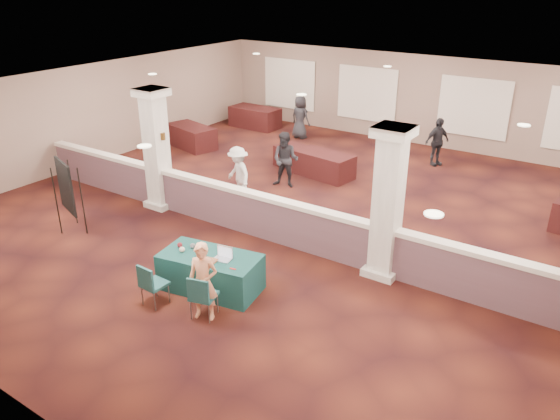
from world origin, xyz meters
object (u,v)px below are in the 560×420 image
Objects in this scene: conf_chair_side at (151,282)px; far_table_back_left at (255,117)px; far_table_front_center at (324,165)px; attendee_d at (300,117)px; attendee_c at (437,142)px; far_table_back_center at (300,159)px; far_table_front_left at (191,137)px; conf_chair_main at (201,294)px; near_table at (211,272)px; easel_board at (66,187)px; attendee_b at (238,174)px; attendee_a at (286,160)px; woman at (203,282)px.

conf_chair_side reaches higher than far_table_back_left.
far_table_front_center is 1.14× the size of attendee_d.
far_table_back_center is at bearing 159.46° from attendee_c.
far_table_front_left is 1.19× the size of attendee_d.
far_table_front_left is (-7.44, 7.85, -0.13)m from conf_chair_main.
near_table is 1.10× the size of easel_board.
far_table_front_center is at bearing 88.93° from conf_chair_main.
easel_board is 11.38m from attendee_c.
far_table_front_left is at bearing 171.39° from attendee_b.
conf_chair_main reaches higher than far_table_front_center.
easel_board is at bearing -78.96° from far_table_back_left.
far_table_back_left is at bearing 148.11° from attendee_b.
conf_chair_side is at bearing 175.93° from conf_chair_main.
near_table is 4.66m from attendee_b.
easel_board is 1.16× the size of attendee_b.
near_table is 4.67m from easel_board.
near_table is 5.92m from attendee_a.
conf_chair_side is at bearing -126.34° from near_table.
near_table is 1.30× the size of woman.
near_table is at bearing 119.29° from attendee_d.
attendee_d is (-2.36, 4.58, -0.02)m from attendee_a.
attendee_b reaches higher than far_table_back_center.
far_table_front_left is (-2.29, 6.83, -0.75)m from easel_board.
far_table_back_center is (2.21, 7.03, -0.80)m from easel_board.
easel_board reaches higher than far_table_back_left.
easel_board is 0.98× the size of far_table_front_center.
near_table is at bearing 106.70° from conf_chair_main.
attendee_d is at bearing 98.55° from conf_chair_main.
far_table_front_center is at bearing 170.94° from attendee_c.
conf_chair_main is 0.48× the size of far_table_front_center.
attendee_c is at bearing 84.82° from attendee_b.
attendee_b is at bearing 113.33° from attendee_d.
attendee_a is (4.99, -1.39, 0.43)m from far_table_front_left.
easel_board reaches higher than attendee_b.
far_table_back_center is 3.23m from attendee_b.
attendee_b is at bearing -56.97° from far_table_back_left.
easel_board is at bearing 168.26° from near_table.
attendee_a is (4.72, -4.89, 0.42)m from far_table_back_left.
conf_chair_side is (-0.54, -1.09, 0.13)m from near_table.
conf_chair_main is at bearing -83.74° from attendee_a.
easel_board is at bearing -179.33° from attendee_c.
far_table_front_left is at bearing 130.71° from conf_chair_side.
conf_chair_side is 0.45× the size of far_table_front_left.
far_table_front_center is at bearing -11.37° from far_table_back_center.
conf_chair_main is 8.58m from far_table_back_center.
attendee_a is (-2.44, 6.46, 0.30)m from conf_chair_main.
conf_chair_side is at bearing 172.54° from woman.
conf_chair_side is 0.53× the size of attendee_a.
far_table_front_center is 1.17× the size of attendee_c.
attendee_d is at bearing -7.56° from far_table_back_left.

